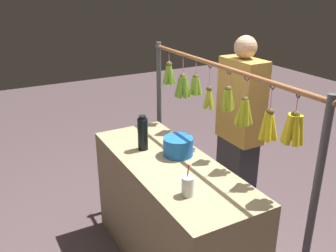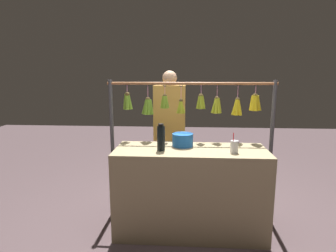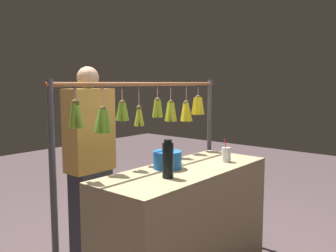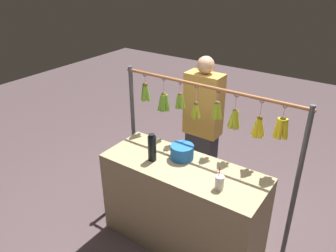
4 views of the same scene
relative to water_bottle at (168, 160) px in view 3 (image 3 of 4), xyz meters
name	(u,v)px [view 3 (image 3 of 4)]	position (x,y,z in m)	size (l,w,h in m)	color
market_counter	(185,225)	(-0.30, -0.07, -0.58)	(1.55, 0.60, 0.91)	tan
display_rack	(150,129)	(-0.31, -0.46, 0.14)	(1.89, 0.14, 1.60)	#4C4C51
water_bottle	(168,160)	(0.00, 0.00, 0.00)	(0.08, 0.08, 0.27)	black
blue_bucket	(167,160)	(-0.21, -0.18, -0.06)	(0.22, 0.22, 0.14)	blue
drink_cup	(226,155)	(-0.72, 0.04, -0.07)	(0.08, 0.08, 0.20)	silver
vendor_person	(90,167)	(-0.03, -0.90, -0.19)	(0.40, 0.22, 1.70)	#2D2D38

